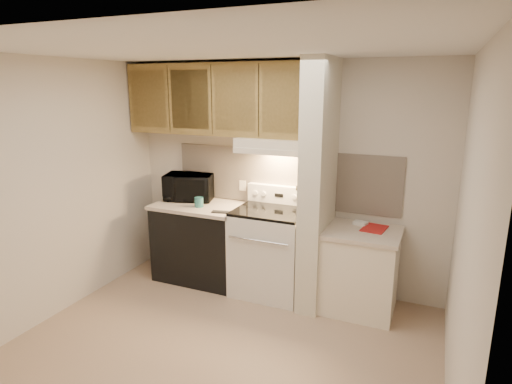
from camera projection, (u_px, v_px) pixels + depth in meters
The scene contains 50 objects.
floor at pixel (222, 347), 3.75m from camera, with size 3.60×3.60×0.00m, color tan.
ceiling at pixel (215, 49), 3.14m from camera, with size 3.60×3.60×0.00m, color white.
wall_back at pixel (282, 176), 4.78m from camera, with size 3.60×0.02×2.50m, color beige.
wall_left at pixel (55, 190), 4.14m from camera, with size 0.02×3.00×2.50m, color beige.
wall_right at pixel (465, 243), 2.76m from camera, with size 0.02×3.00×2.50m, color beige.
backsplash at pixel (282, 177), 4.78m from camera, with size 2.60×0.02×0.63m, color beige.
range_body at pixel (270, 253), 4.67m from camera, with size 0.76×0.65×0.92m, color silver.
oven_window at pixel (259, 260), 4.38m from camera, with size 0.50×0.01×0.30m, color black.
oven_handle at pixel (258, 241), 4.29m from camera, with size 0.02×0.02×0.65m, color silver.
cooktop at pixel (271, 211), 4.55m from camera, with size 0.74×0.64×0.03m, color black.
range_backguard at pixel (280, 194), 4.78m from camera, with size 0.76×0.08×0.20m, color silver.
range_display at pixel (279, 195), 4.74m from camera, with size 0.10×0.01×0.04m, color black.
range_knob_left_outer at pixel (256, 193), 4.85m from camera, with size 0.05×0.05×0.02m, color silver.
range_knob_left_inner at pixel (264, 194), 4.81m from camera, with size 0.05×0.05×0.02m, color silver.
range_knob_right_inner at pixel (294, 197), 4.67m from camera, with size 0.05×0.05×0.02m, color silver.
range_knob_right_outer at pixel (303, 198), 4.63m from camera, with size 0.05×0.05×0.02m, color silver.
dishwasher_front at pixel (201, 243), 5.02m from camera, with size 1.00×0.63×0.87m, color black.
left_countertop at pixel (200, 206), 4.91m from camera, with size 1.04×0.67×0.04m, color beige.
spoon_rest at pixel (222, 212), 4.58m from camera, with size 0.22×0.07×0.01m, color black.
teal_jar at pixel (199, 202), 4.79m from camera, with size 0.10×0.10×0.11m, color #246061.
outlet at pixel (243, 186), 4.98m from camera, with size 0.08×0.01×0.12m, color #F3E7CB.
microwave at pixel (189, 187), 5.08m from camera, with size 0.56×0.38×0.31m, color black.
partition_pillar at pixel (318, 187), 4.28m from camera, with size 0.22×0.70×2.50m, color beige.
pillar_trim at pixel (307, 181), 4.31m from camera, with size 0.01×0.70×0.04m, color olive.
knife_strip at pixel (305, 180), 4.26m from camera, with size 0.02×0.42×0.04m, color black.
knife_blade_a at pixel (299, 193), 4.14m from camera, with size 0.01×0.04×0.16m, color silver.
knife_handle_a at pixel (300, 178), 4.12m from camera, with size 0.02×0.02×0.10m, color black.
knife_blade_b at pixel (301, 192), 4.22m from camera, with size 0.01×0.04×0.18m, color silver.
knife_handle_b at pixel (302, 176), 4.20m from camera, with size 0.02×0.02×0.10m, color black.
knife_blade_c at pixel (304, 191), 4.31m from camera, with size 0.01×0.04×0.20m, color silver.
knife_handle_c at pixel (304, 175), 4.24m from camera, with size 0.02×0.02×0.10m, color black.
knife_blade_d at pixel (306, 188), 4.35m from camera, with size 0.01×0.04×0.16m, color silver.
knife_handle_d at pixel (307, 173), 4.32m from camera, with size 0.02×0.02×0.10m, color black.
knife_blade_e at pixel (308, 187), 4.43m from camera, with size 0.01×0.04×0.18m, color silver.
knife_handle_e at pixel (309, 172), 4.40m from camera, with size 0.02×0.02×0.10m, color black.
oven_mitt at pixel (310, 184), 4.49m from camera, with size 0.03×0.10×0.25m, color gray.
right_cab_base at pixel (360, 272), 4.31m from camera, with size 0.70×0.60×0.81m, color #F3E7CB.
right_countertop at pixel (362, 233), 4.20m from camera, with size 0.74×0.64×0.04m, color beige.
red_folder at pixel (374, 228), 4.25m from camera, with size 0.22×0.29×0.01m, color #B21B19.
white_box at pixel (360, 223), 4.37m from camera, with size 0.13×0.09×0.04m, color white.
range_hood at pixel (276, 145), 4.50m from camera, with size 0.78×0.44×0.15m, color #F3E7CB.
hood_lip at pixel (268, 152), 4.32m from camera, with size 0.78×0.04×0.06m, color #F3E7CB.
upper_cabinets at pixel (219, 99), 4.69m from camera, with size 2.18×0.33×0.77m, color olive.
cab_door_a at pixel (149, 99), 4.86m from camera, with size 0.46×0.01×0.63m, color olive.
cab_gap_a at pixel (169, 99), 4.76m from camera, with size 0.01×0.01×0.73m, color black.
cab_door_b at pixel (190, 100), 4.65m from camera, with size 0.46×0.01×0.63m, color olive.
cab_gap_b at pixel (212, 100), 4.55m from camera, with size 0.01×0.01×0.73m, color black.
cab_door_c at pixel (235, 100), 4.44m from camera, with size 0.46×0.01×0.63m, color olive.
cab_gap_c at pixel (259, 101), 4.34m from camera, with size 0.01×0.01×0.73m, color black.
cab_door_d at pixel (284, 101), 4.23m from camera, with size 0.46×0.01×0.63m, color olive.
Camera 1 is at (1.59, -2.92, 2.24)m, focal length 30.00 mm.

